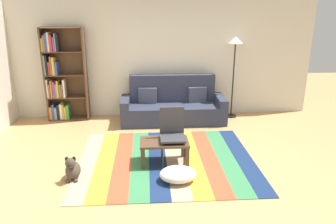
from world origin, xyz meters
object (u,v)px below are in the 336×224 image
standing_lamp (235,51)px  folding_chair (172,130)px  bookshelf (61,77)px  tv_remote (166,140)px  dog (73,169)px  couch (173,106)px  pouf (178,174)px  coffee_table (164,145)px

standing_lamp → folding_chair: (-1.54, -2.14, -0.98)m
bookshelf → tv_remote: bookshelf is taller
dog → couch: bearing=55.4°
couch → tv_remote: bearing=-97.8°
bookshelf → dog: size_ratio=5.12×
bookshelf → standing_lamp: bearing=-1.2°
dog → standing_lamp: standing_lamp is taller
pouf → dog: bearing=173.5°
standing_lamp → folding_chair: size_ratio=2.02×
pouf → folding_chair: folding_chair is taller
dog → tv_remote: size_ratio=2.65×
coffee_table → standing_lamp: 3.04m
coffee_table → pouf: coffee_table is taller
tv_remote → folding_chair: folding_chair is taller
standing_lamp → pouf: bearing=-118.1°
pouf → folding_chair: bearing=92.5°
dog → bookshelf: bearing=105.4°
coffee_table → dog: (-1.38, -0.43, -0.16)m
folding_chair → dog: bearing=-107.0°
couch → standing_lamp: (1.37, 0.20, 1.18)m
couch → dog: size_ratio=5.69×
couch → folding_chair: size_ratio=2.51×
pouf → dog: (-1.55, 0.18, 0.05)m
dog → standing_lamp: (3.06, 2.65, 1.36)m
standing_lamp → tv_remote: 2.99m
bookshelf → folding_chair: bookshelf is taller
coffee_table → standing_lamp: (1.68, 2.23, 1.20)m
bookshelf → pouf: 3.81m
pouf → tv_remote: (-0.14, 0.61, 0.28)m
couch → standing_lamp: standing_lamp is taller
pouf → dog: dog is taller
pouf → dog: 1.56m
bookshelf → pouf: (2.31, -2.91, -0.85)m
tv_remote → folding_chair: bearing=18.5°
dog → folding_chair: bearing=18.8°
couch → pouf: 2.64m
bookshelf → coffee_table: size_ratio=2.61×
coffee_table → folding_chair: folding_chair is taller
coffee_table → couch: bearing=81.4°
coffee_table → standing_lamp: size_ratio=0.43×
couch → folding_chair: bearing=-95.0°
bookshelf → pouf: size_ratio=3.76×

